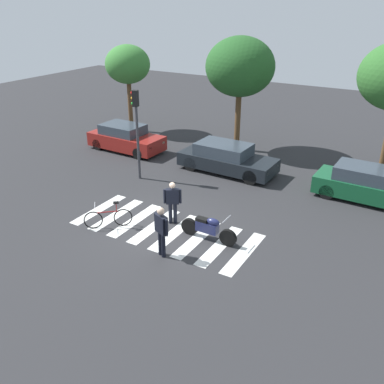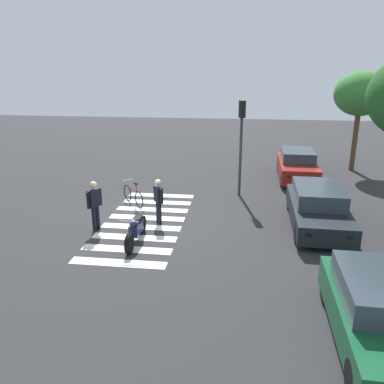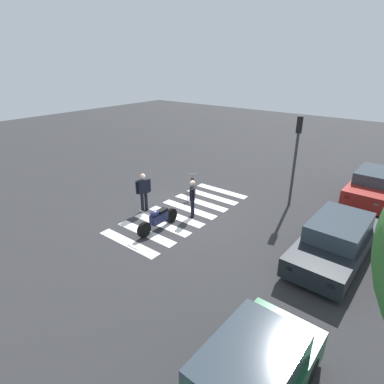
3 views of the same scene
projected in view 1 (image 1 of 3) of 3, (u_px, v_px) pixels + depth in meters
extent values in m
plane|color=#2B2B2D|center=(165.00, 229.00, 15.41)|extent=(60.00, 60.00, 0.00)
cylinder|color=black|center=(228.00, 238.00, 14.27)|extent=(0.61, 0.15, 0.61)
cylinder|color=black|center=(189.00, 226.00, 14.98)|extent=(0.61, 0.15, 0.61)
cube|color=#1E234C|center=(207.00, 227.00, 14.57)|extent=(0.80, 0.29, 0.36)
ellipsoid|color=#1E234C|center=(213.00, 222.00, 14.35)|extent=(0.48, 0.24, 0.24)
cube|color=black|center=(202.00, 220.00, 14.57)|extent=(0.44, 0.24, 0.12)
cylinder|color=#A5A5AD|center=(227.00, 219.00, 14.01)|extent=(0.04, 0.62, 0.04)
torus|color=black|center=(93.00, 220.00, 15.32)|extent=(0.54, 0.49, 0.69)
torus|color=black|center=(123.00, 217.00, 15.51)|extent=(0.54, 0.49, 0.69)
cylinder|color=maroon|center=(108.00, 212.00, 15.30)|extent=(0.66, 0.58, 0.04)
cylinder|color=maroon|center=(116.00, 207.00, 15.28)|extent=(0.05, 0.05, 0.34)
cube|color=black|center=(116.00, 203.00, 15.21)|extent=(0.22, 0.21, 0.06)
cylinder|color=#99999E|center=(95.00, 205.00, 15.09)|extent=(0.32, 0.36, 0.03)
cylinder|color=black|center=(175.00, 213.00, 15.68)|extent=(0.14, 0.14, 0.81)
cylinder|color=black|center=(170.00, 213.00, 15.68)|extent=(0.14, 0.14, 0.81)
cube|color=black|center=(172.00, 196.00, 15.39)|extent=(0.51, 0.42, 0.58)
sphere|color=beige|center=(172.00, 185.00, 15.20)|extent=(0.22, 0.22, 0.22)
cylinder|color=black|center=(180.00, 196.00, 15.39)|extent=(0.09, 0.09, 0.55)
cylinder|color=black|center=(165.00, 196.00, 15.38)|extent=(0.09, 0.09, 0.55)
cylinder|color=black|center=(163.00, 245.00, 13.60)|extent=(0.14, 0.14, 0.87)
cylinder|color=black|center=(160.00, 243.00, 13.73)|extent=(0.14, 0.14, 0.87)
cube|color=black|center=(161.00, 224.00, 13.36)|extent=(0.54, 0.38, 0.61)
sphere|color=beige|center=(161.00, 211.00, 13.16)|extent=(0.23, 0.23, 0.23)
cylinder|color=black|center=(166.00, 228.00, 13.14)|extent=(0.09, 0.09, 0.58)
cylinder|color=black|center=(156.00, 220.00, 13.58)|extent=(0.09, 0.09, 0.58)
cube|color=silver|center=(99.00, 209.00, 16.86)|extent=(0.45, 2.85, 0.01)
cube|color=silver|center=(117.00, 214.00, 16.44)|extent=(0.45, 2.85, 0.01)
cube|color=silver|center=(135.00, 220.00, 16.03)|extent=(0.45, 2.85, 0.01)
cube|color=silver|center=(155.00, 226.00, 15.62)|extent=(0.45, 2.85, 0.01)
cube|color=silver|center=(175.00, 232.00, 15.20)|extent=(0.45, 2.85, 0.01)
cube|color=silver|center=(197.00, 239.00, 14.79)|extent=(0.45, 2.85, 0.01)
cube|color=silver|center=(220.00, 246.00, 14.38)|extent=(0.45, 2.85, 0.01)
cube|color=silver|center=(244.00, 253.00, 13.96)|extent=(0.45, 2.85, 0.01)
cylinder|color=black|center=(156.00, 146.00, 23.15)|extent=(0.62, 0.24, 0.61)
cylinder|color=black|center=(138.00, 154.00, 21.96)|extent=(0.62, 0.24, 0.61)
cylinder|color=black|center=(116.00, 137.00, 24.53)|extent=(0.62, 0.24, 0.61)
cylinder|color=black|center=(98.00, 144.00, 23.33)|extent=(0.62, 0.24, 0.61)
cube|color=maroon|center=(127.00, 141.00, 23.14)|extent=(4.25, 1.89, 0.75)
cube|color=#333D47|center=(123.00, 129.00, 22.98)|extent=(2.31, 1.62, 0.52)
cube|color=#F2EDCC|center=(163.00, 142.00, 22.54)|extent=(0.09, 0.20, 0.12)
cube|color=#F2EDCC|center=(150.00, 148.00, 21.67)|extent=(0.09, 0.20, 0.12)
cylinder|color=black|center=(265.00, 166.00, 20.21)|extent=(0.70, 0.24, 0.69)
cylinder|color=black|center=(250.00, 177.00, 18.97)|extent=(0.70, 0.24, 0.69)
cylinder|color=black|center=(207.00, 154.00, 21.74)|extent=(0.70, 0.24, 0.69)
cylinder|color=black|center=(191.00, 164.00, 20.50)|extent=(0.70, 0.24, 0.69)
cube|color=black|center=(228.00, 162.00, 20.29)|extent=(4.72, 1.97, 0.63)
cube|color=#333D47|center=(224.00, 149.00, 20.15)|extent=(2.57, 1.69, 0.56)
cube|color=#F2EDCC|center=(277.00, 165.00, 19.60)|extent=(0.09, 0.20, 0.12)
cube|color=#F2EDCC|center=(267.00, 174.00, 18.69)|extent=(0.09, 0.20, 0.12)
cylinder|color=black|center=(336.00, 180.00, 18.77)|extent=(0.64, 0.24, 0.64)
cylinder|color=black|center=(327.00, 192.00, 17.63)|extent=(0.64, 0.24, 0.64)
cube|color=#14512D|center=(367.00, 188.00, 17.43)|extent=(4.22, 1.81, 0.72)
cube|color=#333D47|center=(364.00, 173.00, 17.26)|extent=(2.30, 1.55, 0.54)
cylinder|color=#38383D|center=(138.00, 144.00, 19.05)|extent=(0.12, 0.12, 3.39)
cube|color=black|center=(135.00, 98.00, 18.19)|extent=(0.30, 0.30, 0.70)
sphere|color=red|center=(132.00, 93.00, 18.12)|extent=(0.16, 0.16, 0.16)
sphere|color=orange|center=(133.00, 98.00, 18.22)|extent=(0.16, 0.16, 0.16)
sphere|color=green|center=(133.00, 103.00, 18.31)|extent=(0.16, 0.16, 0.16)
cylinder|color=brown|center=(130.00, 106.00, 26.23)|extent=(0.27, 0.27, 3.07)
ellipsoid|color=#387A33|center=(128.00, 64.00, 25.16)|extent=(2.68, 2.68, 2.28)
cylinder|color=brown|center=(238.00, 122.00, 22.85)|extent=(0.30, 0.30, 3.13)
ellipsoid|color=#235623|center=(240.00, 67.00, 21.63)|extent=(3.58, 3.58, 3.04)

